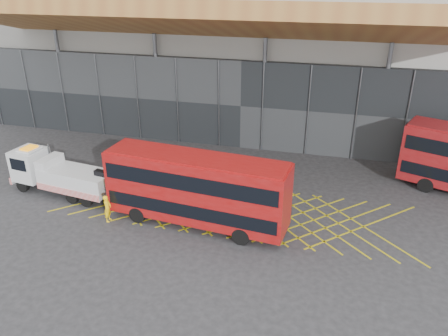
# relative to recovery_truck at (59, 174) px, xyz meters

# --- Properties ---
(ground_plane) EXTENTS (120.00, 120.00, 0.00)m
(ground_plane) POSITION_rel_recovery_truck_xyz_m (8.94, 0.82, -1.56)
(ground_plane) COLOR #272729
(road_markings) EXTENTS (24.76, 7.16, 0.01)m
(road_markings) POSITION_rel_recovery_truck_xyz_m (12.94, 0.82, -1.55)
(road_markings) COLOR gold
(road_markings) RESTS_ON ground_plane
(construction_building) EXTENTS (55.00, 23.97, 18.00)m
(construction_building) POSITION_rel_recovery_truck_xyz_m (10.86, 19.21, 7.42)
(construction_building) COLOR #979792
(construction_building) RESTS_ON ground_plane
(recovery_truck) EXTENTS (9.72, 3.42, 3.37)m
(recovery_truck) POSITION_rel_recovery_truck_xyz_m (0.00, 0.00, 0.00)
(recovery_truck) COLOR black
(recovery_truck) RESTS_ON ground_plane
(bus_towed) EXTENTS (12.05, 3.96, 4.82)m
(bus_towed) POSITION_rel_recovery_truck_xyz_m (11.11, -1.54, 1.12)
(bus_towed) COLOR maroon
(bus_towed) RESTS_ON ground_plane
(worker) EXTENTS (0.51, 0.72, 1.87)m
(worker) POSITION_rel_recovery_truck_xyz_m (5.29, -2.68, -0.62)
(worker) COLOR yellow
(worker) RESTS_ON ground_plane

